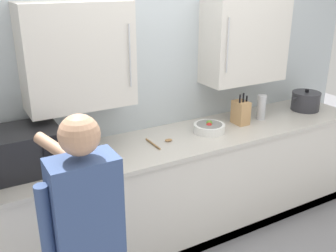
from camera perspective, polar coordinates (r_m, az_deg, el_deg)
back_wall_tiled at (r=3.35m, az=-0.99°, el=6.96°), size 4.28×0.44×2.52m
counter_unit at (r=3.42m, az=1.81°, el=-8.94°), size 3.56×0.68×0.92m
microwave_oven at (r=2.79m, az=-21.51°, el=-3.65°), size 0.69×0.78×0.29m
knife_block at (r=3.55m, az=10.54°, el=1.97°), size 0.11×0.15×0.29m
thermos_flask at (r=3.70m, az=13.44°, el=2.69°), size 0.09×0.09×0.23m
fruit_bowl at (r=3.34m, az=6.02°, el=-0.21°), size 0.27×0.27×0.10m
wooden_spoon at (r=3.11m, az=-1.05°, el=-2.33°), size 0.18×0.23×0.02m
stock_pot at (r=4.09m, az=19.41°, el=3.46°), size 0.37×0.28×0.21m
person_figure at (r=2.12m, az=-11.85°, el=-14.67°), size 0.44×0.64×1.58m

